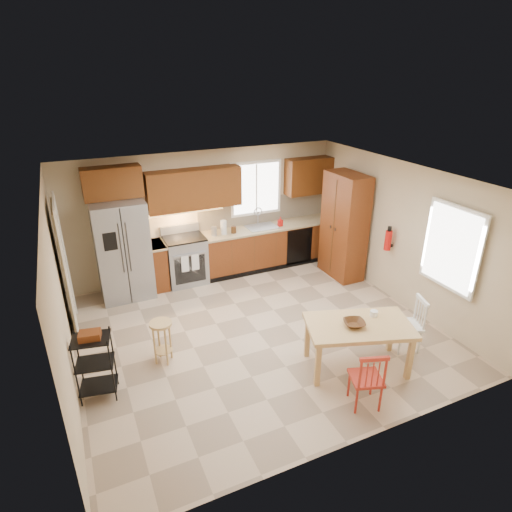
{
  "coord_description": "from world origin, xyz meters",
  "views": [
    {
      "loc": [
        -2.44,
        -5.3,
        3.95
      ],
      "look_at": [
        0.16,
        0.4,
        1.15
      ],
      "focal_mm": 30.0,
      "sensor_mm": 36.0,
      "label": 1
    }
  ],
  "objects": [
    {
      "name": "floor",
      "position": [
        0.0,
        0.0,
        0.0
      ],
      "size": [
        5.5,
        5.5,
        0.0
      ],
      "primitive_type": "plane",
      "color": "tan",
      "rests_on": "ground"
    },
    {
      "name": "upper_left_block",
      "position": [
        -0.25,
        2.33,
        1.83
      ],
      "size": [
        1.8,
        0.35,
        0.75
      ],
      "primitive_type": "cube",
      "color": "#603110",
      "rests_on": "wall_back"
    },
    {
      "name": "canister_steel",
      "position": [
        0.05,
        2.15,
        0.99
      ],
      "size": [
        0.11,
        0.11,
        0.18
      ],
      "primitive_type": "cylinder",
      "color": "gray",
      "rests_on": "base_cabinet_run"
    },
    {
      "name": "wall_front",
      "position": [
        0.0,
        -2.5,
        1.25
      ],
      "size": [
        5.5,
        0.02,
        2.5
      ],
      "primitive_type": "cube",
      "color": "#CCB793",
      "rests_on": "ground"
    },
    {
      "name": "wall_back",
      "position": [
        0.0,
        2.5,
        1.25
      ],
      "size": [
        5.5,
        0.02,
        2.5
      ],
      "primitive_type": "cube",
      "color": "#CCB793",
      "rests_on": "ground"
    },
    {
      "name": "base_cabinet_narrow",
      "position": [
        -1.1,
        2.2,
        0.45
      ],
      "size": [
        0.3,
        0.6,
        0.9
      ],
      "primitive_type": "cube",
      "color": "#692F13",
      "rests_on": "floor"
    },
    {
      "name": "sink",
      "position": [
        1.1,
        2.2,
        0.86
      ],
      "size": [
        0.62,
        0.46,
        0.16
      ],
      "primitive_type": "cube",
      "color": "gray",
      "rests_on": "base_cabinet_run"
    },
    {
      "name": "range_stove",
      "position": [
        -0.55,
        2.19,
        0.46
      ],
      "size": [
        0.76,
        0.63,
        0.92
      ],
      "primitive_type": "cube",
      "color": "gray",
      "rests_on": "floor"
    },
    {
      "name": "upper_right_block",
      "position": [
        2.25,
        2.33,
        1.83
      ],
      "size": [
        1.0,
        0.35,
        0.75
      ],
      "primitive_type": "cube",
      "color": "#603110",
      "rests_on": "wall_back"
    },
    {
      "name": "doorway",
      "position": [
        -2.67,
        1.3,
        1.05
      ],
      "size": [
        0.04,
        0.95,
        2.1
      ],
      "primitive_type": "cube",
      "color": "#8C7A59",
      "rests_on": "wall_left"
    },
    {
      "name": "fire_extinguisher",
      "position": [
        2.63,
        0.15,
        1.1
      ],
      "size": [
        0.12,
        0.12,
        0.36
      ],
      "primitive_type": "cylinder",
      "color": "#B8100C",
      "rests_on": "wall_right"
    },
    {
      "name": "refrigerator",
      "position": [
        -1.7,
        2.12,
        0.91
      ],
      "size": [
        0.92,
        0.75,
        1.82
      ],
      "primitive_type": "cube",
      "color": "gray",
      "rests_on": "floor"
    },
    {
      "name": "chair_white",
      "position": [
        1.85,
        -1.33,
        0.42
      ],
      "size": [
        0.5,
        0.5,
        0.84
      ],
      "primitive_type": null,
      "rotation": [
        0.0,
        0.0,
        1.25
      ],
      "color": "silver",
      "rests_on": "floor"
    },
    {
      "name": "dining_table",
      "position": [
        0.9,
        -1.38,
        0.35
      ],
      "size": [
        1.61,
        1.21,
        0.7
      ],
      "primitive_type": null,
      "rotation": [
        0.0,
        0.0,
        -0.32
      ],
      "color": "tan",
      "rests_on": "floor"
    },
    {
      "name": "pantry",
      "position": [
        2.43,
        1.2,
        1.05
      ],
      "size": [
        0.5,
        0.95,
        2.1
      ],
      "primitive_type": "cube",
      "color": "#692F13",
      "rests_on": "floor"
    },
    {
      "name": "dishwasher",
      "position": [
        1.85,
        1.91,
        0.45
      ],
      "size": [
        0.6,
        0.02,
        0.78
      ],
      "primitive_type": "cube",
      "color": "black",
      "rests_on": "floor"
    },
    {
      "name": "table_jar",
      "position": [
        1.22,
        -1.29,
        0.73
      ],
      "size": [
        0.12,
        0.12,
        0.11
      ],
      "primitive_type": "cylinder",
      "rotation": [
        0.0,
        0.0,
        -0.32
      ],
      "color": "silver",
      "rests_on": "dining_table"
    },
    {
      "name": "chair_red",
      "position": [
        0.55,
        -2.03,
        0.42
      ],
      "size": [
        0.5,
        0.5,
        0.84
      ],
      "primitive_type": null,
      "rotation": [
        0.0,
        0.0,
        -0.32
      ],
      "color": "#A42619",
      "rests_on": "floor"
    },
    {
      "name": "utility_cart",
      "position": [
        -2.48,
        -0.48,
        0.46
      ],
      "size": [
        0.52,
        0.44,
        0.92
      ],
      "primitive_type": null,
      "rotation": [
        0.0,
        0.0,
        -0.19
      ],
      "color": "black",
      "rests_on": "floor"
    },
    {
      "name": "soap_bottle",
      "position": [
        1.48,
        2.1,
        1.0
      ],
      "size": [
        0.09,
        0.09,
        0.19
      ],
      "primitive_type": "imported",
      "color": "#B8100C",
      "rests_on": "base_cabinet_run"
    },
    {
      "name": "window_right",
      "position": [
        2.68,
        -1.15,
        1.45
      ],
      "size": [
        0.04,
        1.02,
        1.32
      ],
      "primitive_type": "cube",
      "color": "white",
      "rests_on": "wall_right"
    },
    {
      "name": "window_back",
      "position": [
        1.1,
        2.48,
        1.65
      ],
      "size": [
        1.12,
        0.04,
        1.12
      ],
      "primitive_type": "cube",
      "color": "white",
      "rests_on": "wall_back"
    },
    {
      "name": "wall_right",
      "position": [
        2.75,
        0.0,
        1.25
      ],
      "size": [
        0.02,
        5.0,
        2.5
      ],
      "primitive_type": "cube",
      "color": "#CCB793",
      "rests_on": "ground"
    },
    {
      "name": "paper_towel",
      "position": [
        0.25,
        2.15,
        1.04
      ],
      "size": [
        0.12,
        0.12,
        0.28
      ],
      "primitive_type": "cylinder",
      "color": "silver",
      "rests_on": "base_cabinet_run"
    },
    {
      "name": "base_cabinet_run",
      "position": [
        1.29,
        2.2,
        0.45
      ],
      "size": [
        2.92,
        0.6,
        0.9
      ],
      "primitive_type": "cube",
      "color": "#692F13",
      "rests_on": "floor"
    },
    {
      "name": "table_bowl",
      "position": [
        0.81,
        -1.38,
        0.71
      ],
      "size": [
        0.37,
        0.37,
        0.07
      ],
      "primitive_type": "imported",
      "rotation": [
        0.0,
        0.0,
        -0.32
      ],
      "color": "#4F3115",
      "rests_on": "dining_table"
    },
    {
      "name": "backsplash",
      "position": [
        1.29,
        2.48,
        1.18
      ],
      "size": [
        2.92,
        0.03,
        0.55
      ],
      "primitive_type": "cube",
      "color": "beige",
      "rests_on": "wall_back"
    },
    {
      "name": "wall_left",
      "position": [
        -2.75,
        0.0,
        1.25
      ],
      "size": [
        0.02,
        5.0,
        2.5
      ],
      "primitive_type": "cube",
      "color": "#CCB793",
      "rests_on": "ground"
    },
    {
      "name": "upper_over_fridge",
      "position": [
        -1.7,
        2.33,
        2.1
      ],
      "size": [
        1.0,
        0.35,
        0.55
      ],
      "primitive_type": "cube",
      "color": "#603110",
      "rests_on": "wall_back"
    },
    {
      "name": "undercab_glow",
      "position": [
        -0.55,
        2.3,
        1.43
      ],
      "size": [
        1.6,
        0.3,
        0.01
      ],
      "primitive_type": "cube",
      "color": "#FFBF66",
      "rests_on": "wall_back"
    },
    {
      "name": "canister_wood",
      "position": [
        0.45,
        2.12,
        0.97
      ],
      "size": [
        0.1,
        0.1,
        0.14
      ],
      "primitive_type": "cylinder",
      "color": "#4F3115",
      "rests_on": "base_cabinet_run"
    },
    {
      "name": "ceiling",
      "position": [
        0.0,
        0.0,
        2.5
      ],
      "size": [
        5.5,
        5.0,
        0.02
      ],
      "primitive_type": "cube",
      "color": "silver",
      "rests_on": "ground"
    },
    {
      "name": "bar_stool",
      "position": [
        -1.55,
        -0.12,
        0.33
      ],
      "size": [
        0.39,
        0.39,
        0.66
      ],
      "primitive_type": null,
      "rotation": [
        0.0,
        0.0,
        -0.26
      ],
      "color": "tan",
      "rests_on": "floor"
    }
  ]
}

